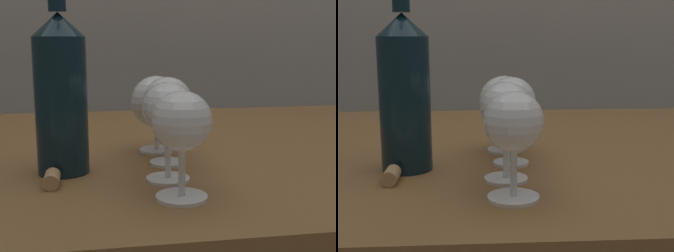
# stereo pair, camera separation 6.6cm
# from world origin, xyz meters

# --- Properties ---
(dining_table) EXTENTS (1.23, 0.87, 0.72)m
(dining_table) POSITION_xyz_m (0.00, 0.00, 0.63)
(dining_table) COLOR brown
(dining_table) RESTS_ON ground_plane
(wine_glass_empty) EXTENTS (0.08, 0.08, 0.14)m
(wine_glass_empty) POSITION_xyz_m (-0.08, -0.31, 0.81)
(wine_glass_empty) COLOR white
(wine_glass_empty) RESTS_ON dining_table
(wine_glass_port) EXTENTS (0.07, 0.07, 0.14)m
(wine_glass_port) POSITION_xyz_m (-0.08, -0.23, 0.82)
(wine_glass_port) COLOR white
(wine_glass_port) RESTS_ON dining_table
(wine_glass_merlot) EXTENTS (0.08, 0.08, 0.14)m
(wine_glass_merlot) POSITION_xyz_m (-0.07, -0.14, 0.82)
(wine_glass_merlot) COLOR white
(wine_glass_merlot) RESTS_ON dining_table
(wine_glass_amber) EXTENTS (0.09, 0.09, 0.14)m
(wine_glass_amber) POSITION_xyz_m (-0.07, -0.05, 0.81)
(wine_glass_amber) COLOR white
(wine_glass_amber) RESTS_ON dining_table
(wine_bottle) EXTENTS (0.08, 0.08, 0.33)m
(wine_bottle) POSITION_xyz_m (-0.23, -0.16, 0.84)
(wine_bottle) COLOR #0F232D
(wine_bottle) RESTS_ON dining_table
(cork) EXTENTS (0.02, 0.04, 0.02)m
(cork) POSITION_xyz_m (-0.25, -0.23, 0.73)
(cork) COLOR tan
(cork) RESTS_ON dining_table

